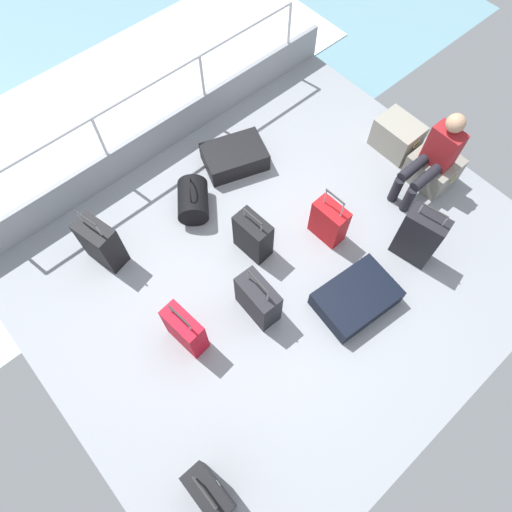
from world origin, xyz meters
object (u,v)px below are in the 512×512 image
at_px(suitcase_2, 235,157).
at_px(suitcase_4, 419,237).
at_px(suitcase_1, 329,222).
at_px(suitcase_3, 356,298).
at_px(suitcase_0, 253,236).
at_px(duffel_bag, 193,200).
at_px(paper_cup, 328,201).
at_px(suitcase_6, 185,330).
at_px(cargo_crate_1, 433,169).
at_px(cargo_crate_0, 397,136).
at_px(suitcase_7, 209,493).
at_px(passenger_seated, 434,156).
at_px(suitcase_8, 101,243).
at_px(suitcase_5, 258,299).

bearing_deg(suitcase_2, suitcase_4, 16.27).
height_order(suitcase_1, suitcase_2, suitcase_1).
bearing_deg(suitcase_3, suitcase_0, -162.56).
distance_m(duffel_bag, paper_cup, 1.55).
bearing_deg(suitcase_6, cargo_crate_1, 84.58).
height_order(cargo_crate_0, suitcase_7, suitcase_7).
relative_size(cargo_crate_0, suitcase_7, 0.77).
height_order(cargo_crate_1, paper_cup, cargo_crate_1).
distance_m(suitcase_0, suitcase_4, 1.72).
bearing_deg(paper_cup, passenger_seated, 61.61).
relative_size(suitcase_3, suitcase_8, 1.08).
bearing_deg(suitcase_5, suitcase_0, 142.78).
bearing_deg(cargo_crate_1, suitcase_4, -61.86).
xyz_separation_m(suitcase_7, duffel_bag, (-2.42, 1.69, -0.10)).
bearing_deg(suitcase_7, paper_cup, 116.56).
bearing_deg(suitcase_6, suitcase_4, 71.11).
bearing_deg(suitcase_1, suitcase_5, -81.77).
height_order(suitcase_5, suitcase_8, suitcase_8).
relative_size(suitcase_3, suitcase_7, 1.17).
relative_size(cargo_crate_0, suitcase_2, 0.66).
bearing_deg(suitcase_2, suitcase_1, 5.01).
distance_m(suitcase_2, suitcase_6, 2.26).
height_order(suitcase_3, paper_cup, suitcase_3).
bearing_deg(suitcase_3, suitcase_5, -127.15).
bearing_deg(suitcase_5, suitcase_2, 146.94).
xyz_separation_m(suitcase_6, suitcase_8, (-1.32, -0.09, 0.03)).
height_order(suitcase_2, duffel_bag, duffel_bag).
distance_m(cargo_crate_1, suitcase_5, 2.64).
bearing_deg(paper_cup, suitcase_7, -63.44).
xyz_separation_m(suitcase_2, suitcase_4, (2.21, 0.65, 0.23)).
xyz_separation_m(suitcase_8, duffel_bag, (0.13, 1.09, -0.12)).
xyz_separation_m(suitcase_2, suitcase_3, (2.21, -0.24, -0.01)).
height_order(cargo_crate_0, cargo_crate_1, cargo_crate_0).
height_order(suitcase_6, suitcase_8, suitcase_8).
height_order(cargo_crate_0, duffel_bag, duffel_bag).
height_order(cargo_crate_0, suitcase_6, suitcase_6).
bearing_deg(paper_cup, cargo_crate_0, 92.78).
xyz_separation_m(cargo_crate_1, suitcase_8, (-1.64, -3.46, 0.12)).
distance_m(suitcase_4, paper_cup, 1.11).
distance_m(suitcase_2, suitcase_7, 3.60).
distance_m(cargo_crate_1, suitcase_0, 2.31).
relative_size(suitcase_5, suitcase_7, 0.96).
relative_size(suitcase_4, paper_cup, 8.58).
bearing_deg(suitcase_6, paper_cup, 95.59).
xyz_separation_m(suitcase_5, suitcase_6, (-0.22, -0.73, 0.01)).
height_order(cargo_crate_1, passenger_seated, passenger_seated).
relative_size(suitcase_0, duffel_bag, 1.13).
relative_size(suitcase_0, suitcase_7, 0.91).
bearing_deg(suitcase_5, passenger_seated, 87.69).
distance_m(suitcase_2, suitcase_3, 2.22).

